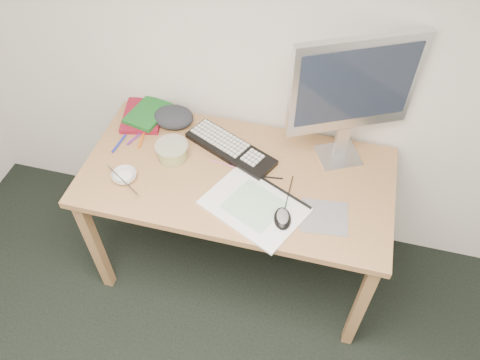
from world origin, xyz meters
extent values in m
plane|color=white|center=(0.00, 1.80, 1.30)|extent=(3.60, 0.00, 3.60)
cube|color=#A57B4B|center=(-0.79, 1.13, 0.36)|extent=(0.05, 0.05, 0.71)
cube|color=#A57B4B|center=(0.51, 1.13, 0.36)|extent=(0.05, 0.05, 0.71)
cube|color=#A57B4B|center=(-0.79, 1.73, 0.36)|extent=(0.05, 0.05, 0.71)
cube|color=#A57B4B|center=(0.51, 1.73, 0.36)|extent=(0.05, 0.05, 0.71)
cube|color=#A57B4B|center=(-0.14, 1.43, 0.73)|extent=(1.40, 0.70, 0.03)
cube|color=slate|center=(0.28, 1.29, 0.75)|extent=(0.21, 0.20, 0.00)
cube|color=white|center=(-0.02, 1.27, 0.76)|extent=(0.49, 0.44, 0.01)
cube|color=black|center=(-0.20, 1.57, 0.76)|extent=(0.47, 0.33, 0.03)
cube|color=silver|center=(0.29, 1.66, 0.75)|extent=(0.24, 0.23, 0.01)
cube|color=silver|center=(0.29, 1.66, 0.84)|extent=(0.06, 0.05, 0.18)
cube|color=silver|center=(0.29, 1.66, 1.16)|extent=(0.50, 0.27, 0.44)
cube|color=black|center=(0.29, 1.66, 1.17)|extent=(0.44, 0.22, 0.34)
ellipsoid|color=black|center=(0.11, 1.22, 0.78)|extent=(0.10, 0.13, 0.04)
imported|color=white|center=(-0.62, 1.28, 0.77)|extent=(0.13, 0.13, 0.03)
cylinder|color=#B8B8BA|center=(-0.60, 1.24, 0.79)|extent=(0.20, 0.14, 0.02)
cylinder|color=#D9BE4C|center=(-0.45, 1.46, 0.79)|extent=(0.17, 0.17, 0.07)
cube|color=maroon|center=(-0.69, 1.69, 0.76)|extent=(0.24, 0.29, 0.03)
cube|color=#175F20|center=(-0.66, 1.68, 0.79)|extent=(0.20, 0.25, 0.02)
ellipsoid|color=#292D32|center=(-0.53, 1.69, 0.78)|extent=(0.18, 0.16, 0.07)
cylinder|color=#CA6592|center=(-0.19, 1.47, 0.75)|extent=(0.18, 0.03, 0.01)
cylinder|color=tan|center=(-0.11, 1.48, 0.75)|extent=(0.15, 0.12, 0.01)
cylinder|color=black|center=(-0.02, 1.44, 0.75)|extent=(0.19, 0.03, 0.01)
cylinder|color=#1E2AA4|center=(-0.73, 1.48, 0.76)|extent=(0.02, 0.13, 0.01)
cylinder|color=orange|center=(-0.64, 1.54, 0.76)|extent=(0.03, 0.14, 0.01)
cylinder|color=#622383|center=(-0.67, 1.54, 0.76)|extent=(0.05, 0.12, 0.01)
camera|label=1|loc=(0.22, 0.07, 2.32)|focal=35.00mm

